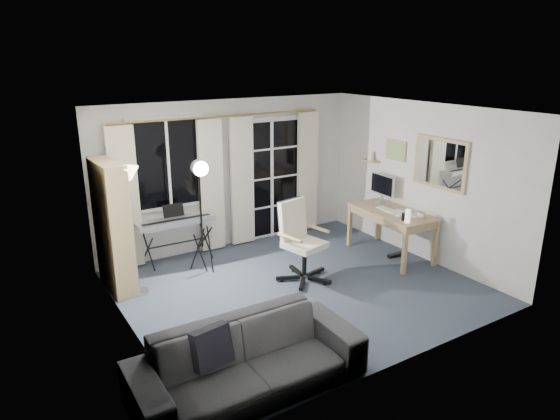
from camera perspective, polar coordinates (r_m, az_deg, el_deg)
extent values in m
cube|color=#323C49|center=(6.93, 2.12, -8.92)|extent=(4.50, 4.00, 0.02)
cube|color=white|center=(7.69, -12.74, 5.23)|extent=(1.20, 0.06, 1.40)
cube|color=black|center=(7.66, -12.66, 5.19)|extent=(1.10, 0.02, 1.30)
cube|color=white|center=(7.65, -12.63, 5.17)|extent=(0.04, 0.03, 1.30)
cube|color=white|center=(8.54, -1.09, 3.57)|extent=(1.32, 0.06, 2.11)
cube|color=black|center=(8.37, -2.75, 3.27)|extent=(0.55, 0.02, 1.95)
cube|color=black|center=(8.67, 0.72, 3.78)|extent=(0.55, 0.02, 1.95)
cube|color=white|center=(8.50, -0.95, 3.52)|extent=(0.05, 0.04, 2.05)
cube|color=white|center=(8.63, -0.93, 0.45)|extent=(1.15, 0.03, 0.03)
cube|color=white|center=(8.50, -0.95, 3.68)|extent=(1.15, 0.03, 0.03)
cube|color=white|center=(8.39, -0.97, 7.00)|extent=(1.15, 0.03, 0.03)
cylinder|color=gold|center=(7.85, -6.57, 10.59)|extent=(3.50, 0.03, 0.03)
cube|color=beige|center=(7.49, -17.29, 1.24)|extent=(0.40, 0.07, 2.10)
cube|color=beige|center=(7.92, -7.87, 2.73)|extent=(0.40, 0.07, 2.10)
cube|color=beige|center=(8.15, -4.35, 3.26)|extent=(0.40, 0.07, 2.10)
cube|color=beige|center=(8.82, 3.16, 4.36)|extent=(0.40, 0.07, 2.10)
cube|color=tan|center=(6.58, -17.57, -2.81)|extent=(0.28, 0.04, 1.76)
cube|color=tan|center=(7.31, -19.49, -1.00)|extent=(0.28, 0.04, 1.76)
cube|color=tan|center=(6.91, -19.59, -2.05)|extent=(0.06, 0.79, 1.76)
cube|color=tan|center=(7.26, -17.93, -8.25)|extent=(0.32, 0.81, 0.02)
cube|color=tan|center=(7.13, -18.17, -5.88)|extent=(0.32, 0.81, 0.02)
cube|color=tan|center=(7.01, -18.43, -3.36)|extent=(0.32, 0.81, 0.02)
cube|color=tan|center=(6.90, -18.69, -0.75)|extent=(0.32, 0.81, 0.02)
cube|color=tan|center=(6.81, -18.96, 1.93)|extent=(0.32, 0.81, 0.02)
cube|color=tan|center=(6.72, -19.28, 5.05)|extent=(0.32, 0.81, 0.02)
cube|color=silver|center=(6.79, -17.31, -5.81)|extent=(0.20, 0.06, 0.23)
cube|color=#AA7747|center=(6.88, -17.51, -5.75)|extent=(0.20, 0.05, 0.18)
cube|color=#2F2F2F|center=(6.94, -17.71, -5.46)|extent=(0.20, 0.04, 0.20)
cube|color=#AA7747|center=(6.99, -17.90, -5.05)|extent=(0.20, 0.04, 0.26)
cube|color=silver|center=(7.06, -18.04, -5.09)|extent=(0.20, 0.06, 0.21)
cube|color=#99452B|center=(7.13, -18.24, -4.85)|extent=(0.20, 0.04, 0.21)
cube|color=teal|center=(7.19, -18.41, -4.66)|extent=(0.20, 0.05, 0.21)
cube|color=#AA7747|center=(7.26, -18.58, -4.51)|extent=(0.20, 0.04, 0.20)
cube|color=#99452B|center=(7.32, -18.73, -4.33)|extent=(0.20, 0.06, 0.21)
cube|color=#2F2F2F|center=(7.39, -18.92, -4.05)|extent=(0.20, 0.03, 0.23)
cube|color=teal|center=(6.67, -17.57, -3.10)|extent=(0.20, 0.04, 0.24)
cube|color=#2F2F2F|center=(6.73, -17.73, -2.96)|extent=(0.20, 0.06, 0.24)
cube|color=#2F2F2F|center=(6.81, -17.94, -2.88)|extent=(0.20, 0.04, 0.20)
cube|color=teal|center=(6.88, -18.11, -2.77)|extent=(0.20, 0.04, 0.19)
cube|color=teal|center=(6.93, -18.27, -2.56)|extent=(0.20, 0.04, 0.21)
cube|color=#2F2F2F|center=(6.99, -18.45, -2.26)|extent=(0.20, 0.04, 0.24)
cube|color=#2F2F2F|center=(7.05, -18.58, -2.30)|extent=(0.20, 0.05, 0.19)
cube|color=#C37B49|center=(7.12, -18.76, -2.08)|extent=(0.20, 0.05, 0.21)
cube|color=#AA7747|center=(7.18, -18.93, -1.89)|extent=(0.20, 0.03, 0.22)
cube|color=#2F2F2F|center=(7.24, -19.06, -1.79)|extent=(0.20, 0.03, 0.21)
cube|color=#99452B|center=(6.56, -17.83, -0.32)|extent=(0.20, 0.04, 0.25)
cube|color=#2F2F2F|center=(6.63, -17.99, -0.42)|extent=(0.20, 0.03, 0.19)
cube|color=silver|center=(6.68, -18.17, 0.01)|extent=(0.20, 0.04, 0.26)
cube|color=silver|center=(6.74, -18.32, 0.05)|extent=(0.20, 0.04, 0.24)
cube|color=#AA7747|center=(6.81, -18.47, 0.00)|extent=(0.20, 0.04, 0.20)
cube|color=teal|center=(6.87, -18.63, 0.16)|extent=(0.20, 0.05, 0.20)
cylinder|color=#B2B2B7|center=(7.05, -15.84, -8.96)|extent=(0.32, 0.32, 0.03)
cylinder|color=#B2B2B7|center=(6.74, -16.40, -2.79)|extent=(0.03, 0.03, 1.60)
cone|color=#FFE5B2|center=(6.51, -17.02, 4.02)|extent=(0.34, 0.34, 0.16)
cylinder|color=black|center=(7.63, -14.86, -4.31)|extent=(0.04, 0.57, 0.52)
cylinder|color=black|center=(7.63, -14.86, -4.31)|extent=(0.04, 0.57, 0.52)
cylinder|color=black|center=(7.90, -8.55, -3.15)|extent=(0.04, 0.57, 0.52)
cylinder|color=black|center=(7.90, -8.55, -3.15)|extent=(0.04, 0.57, 0.52)
cylinder|color=black|center=(7.75, -11.65, -3.73)|extent=(0.91, 0.04, 0.02)
cube|color=silver|center=(7.64, -11.80, -1.31)|extent=(1.19, 0.33, 0.08)
cube|color=white|center=(7.56, -11.63, -1.24)|extent=(1.09, 0.15, 0.01)
cube|color=black|center=(7.59, -11.73, -1.10)|extent=(1.05, 0.10, 0.01)
cube|color=black|center=(7.67, -12.10, -0.03)|extent=(0.32, 0.07, 0.20)
cylinder|color=black|center=(7.42, -7.97, -4.57)|extent=(0.06, 0.27, 0.68)
cylinder|color=black|center=(7.47, -9.44, -4.49)|extent=(0.22, 0.18, 0.69)
cylinder|color=black|center=(7.29, -9.03, -5.02)|extent=(0.25, 0.12, 0.69)
cylinder|color=black|center=(7.17, -9.06, 0.27)|extent=(0.03, 0.03, 1.18)
cylinder|color=silver|center=(6.98, -9.17, 4.78)|extent=(0.24, 0.15, 0.23)
cylinder|color=white|center=(6.91, -9.01, 4.66)|extent=(0.20, 0.05, 0.20)
cube|color=black|center=(7.29, 4.05, -7.07)|extent=(0.35, 0.13, 0.04)
cylinder|color=black|center=(7.36, 4.49, -7.03)|extent=(0.06, 0.06, 0.05)
cube|color=black|center=(7.32, 1.88, -6.94)|extent=(0.09, 0.35, 0.04)
cylinder|color=black|center=(7.40, 1.56, -6.85)|extent=(0.06, 0.06, 0.05)
cube|color=black|center=(7.09, 0.90, -7.76)|extent=(0.34, 0.19, 0.04)
cylinder|color=black|center=(7.09, 0.21, -7.96)|extent=(0.06, 0.06, 0.05)
cube|color=black|center=(6.92, 2.55, -8.44)|extent=(0.27, 0.29, 0.04)
cylinder|color=black|center=(6.86, 2.46, -8.91)|extent=(0.06, 0.06, 0.05)
cube|color=black|center=(7.05, 4.54, -7.99)|extent=(0.22, 0.32, 0.04)
cylinder|color=black|center=(7.03, 5.18, -8.27)|extent=(0.06, 0.06, 0.05)
cylinder|color=black|center=(7.03, 2.81, -5.77)|extent=(0.08, 0.08, 0.43)
cube|color=#F0E2C9|center=(6.94, 2.84, -3.99)|extent=(0.59, 0.59, 0.09)
cube|color=#F0E2C9|center=(6.98, 1.46, -1.04)|extent=(0.49, 0.23, 0.56)
cube|color=black|center=(7.01, 1.21, -0.79)|extent=(0.46, 0.20, 0.52)
cylinder|color=tan|center=(6.71, 1.12, -3.19)|extent=(0.14, 0.43, 0.05)
cylinder|color=tan|center=(7.09, 4.26, -2.07)|extent=(0.14, 0.43, 0.05)
cube|color=#A47C54|center=(7.94, 12.68, -0.23)|extent=(0.75, 1.41, 0.04)
cube|color=#A47C54|center=(7.96, 12.65, -0.70)|extent=(0.71, 1.37, 0.10)
cube|color=#A47C54|center=(7.41, 14.05, -4.63)|extent=(0.06, 0.06, 0.70)
cube|color=#A47C54|center=(7.83, 17.33, -3.73)|extent=(0.06, 0.06, 0.70)
cube|color=#A47C54|center=(8.34, 7.98, -1.78)|extent=(0.06, 0.06, 0.70)
cube|color=#A47C54|center=(8.70, 11.19, -1.12)|extent=(0.06, 0.06, 0.70)
cube|color=silver|center=(8.37, 11.53, 0.96)|extent=(0.18, 0.13, 0.01)
cube|color=silver|center=(8.33, 11.58, 1.82)|extent=(0.04, 0.03, 0.22)
cube|color=silver|center=(8.29, 11.65, 2.87)|extent=(0.06, 0.53, 0.34)
cube|color=black|center=(8.28, 11.54, 2.85)|extent=(0.03, 0.49, 0.30)
cube|color=white|center=(7.93, 12.22, 0.01)|extent=(0.16, 0.42, 0.02)
cube|color=white|center=(7.69, 13.39, -0.61)|extent=(0.06, 0.10, 0.02)
cube|color=white|center=(7.86, 13.70, -0.30)|extent=(0.24, 0.31, 0.01)
cube|color=white|center=(7.71, 14.53, -0.72)|extent=(0.22, 0.17, 0.00)
cube|color=black|center=(7.49, 13.98, -0.74)|extent=(0.05, 0.04, 0.12)
cylinder|color=white|center=(7.40, 14.40, -0.68)|extent=(0.08, 0.08, 0.20)
cube|color=black|center=(8.13, 13.11, -5.03)|extent=(0.30, 0.09, 0.05)
imported|color=silver|center=(7.66, 15.86, -0.49)|extent=(0.13, 0.10, 0.12)
cube|color=tan|center=(7.62, 17.84, 5.10)|extent=(0.04, 0.94, 0.74)
cube|color=white|center=(7.61, 17.74, 5.09)|extent=(0.01, 0.84, 0.64)
cube|color=tan|center=(8.21, 13.12, 6.67)|extent=(0.03, 0.42, 0.32)
cube|color=#55AB76|center=(8.20, 13.05, 6.66)|extent=(0.00, 0.36, 0.26)
cube|color=tan|center=(8.56, 10.32, 5.56)|extent=(0.16, 0.30, 0.02)
cone|color=#F0E2C9|center=(8.55, 10.35, 6.15)|extent=(0.12, 0.12, 0.15)
imported|color=#272729|center=(4.83, -3.66, -15.66)|extent=(2.21, 0.67, 0.86)
cube|color=black|center=(4.76, -7.81, -15.27)|extent=(0.40, 0.26, 0.39)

